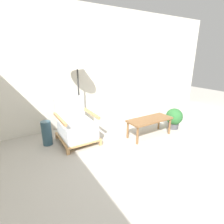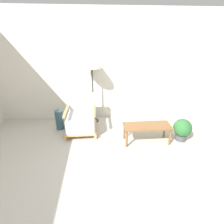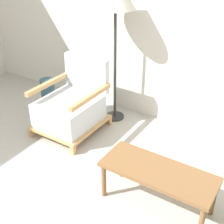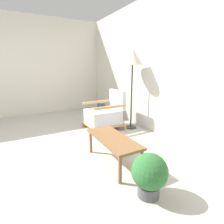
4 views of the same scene
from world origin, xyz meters
TOP-DOWN VIEW (x-y plane):
  - wall_back at (0.00, 2.45)m, footprint 8.00×0.06m
  - armchair at (-0.63, 1.62)m, footprint 0.68×0.77m
  - coffee_table at (0.76, 1.06)m, footprint 0.97×0.39m
  - vase at (-1.16, 1.79)m, footprint 0.18×0.18m

SIDE VIEW (x-z plane):
  - vase at x=-1.16m, z-range 0.00..0.47m
  - armchair at x=-0.63m, z-range -0.11..0.73m
  - coffee_table at x=0.76m, z-range 0.14..0.53m
  - wall_back at x=0.00m, z-range 0.00..2.70m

